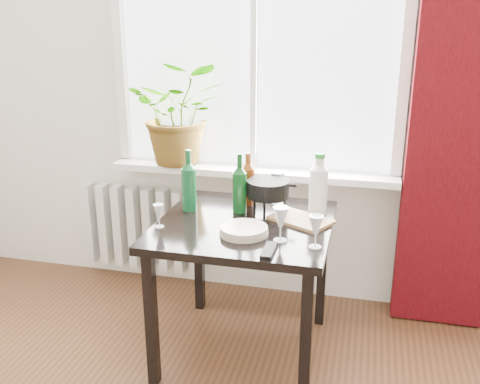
% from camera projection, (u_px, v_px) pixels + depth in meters
% --- Properties ---
extents(window, '(1.72, 0.08, 1.62)m').
position_uv_depth(window, '(255.00, 36.00, 3.02)').
color(window, white).
rests_on(window, ground).
extents(windowsill, '(1.72, 0.20, 0.04)m').
position_uv_depth(windowsill, '(252.00, 171.00, 3.20)').
color(windowsill, white).
rests_on(windowsill, ground).
extents(curtain, '(0.50, 0.12, 2.56)m').
position_uv_depth(curtain, '(462.00, 100.00, 2.77)').
color(curtain, '#340408').
rests_on(curtain, ground).
extents(radiator, '(0.80, 0.10, 0.55)m').
position_uv_depth(radiator, '(142.00, 227.00, 3.54)').
color(radiator, silver).
rests_on(radiator, ground).
extents(table, '(0.85, 0.85, 0.74)m').
position_uv_depth(table, '(245.00, 239.00, 2.68)').
color(table, black).
rests_on(table, ground).
extents(potted_plant, '(0.65, 0.59, 0.62)m').
position_uv_depth(potted_plant, '(180.00, 113.00, 3.21)').
color(potted_plant, '#236B1C').
rests_on(potted_plant, windowsill).
extents(wine_bottle_left, '(0.09, 0.09, 0.33)m').
position_uv_depth(wine_bottle_left, '(189.00, 180.00, 2.76)').
color(wine_bottle_left, '#0D4823').
rests_on(wine_bottle_left, table).
extents(wine_bottle_right, '(0.10, 0.10, 0.31)m').
position_uv_depth(wine_bottle_right, '(240.00, 183.00, 2.74)').
color(wine_bottle_right, '#0B3D14').
rests_on(wine_bottle_right, table).
extents(bottle_amber, '(0.08, 0.08, 0.29)m').
position_uv_depth(bottle_amber, '(248.00, 178.00, 2.85)').
color(bottle_amber, '#6B280B').
rests_on(bottle_amber, table).
extents(cleaning_bottle, '(0.10, 0.10, 0.33)m').
position_uv_depth(cleaning_bottle, '(319.00, 183.00, 2.72)').
color(cleaning_bottle, silver).
rests_on(cleaning_bottle, table).
extents(wineglass_front_right, '(0.09, 0.09, 0.17)m').
position_uv_depth(wineglass_front_right, '(281.00, 224.00, 2.40)').
color(wineglass_front_right, silver).
rests_on(wineglass_front_right, table).
extents(wineglass_far_right, '(0.07, 0.07, 0.15)m').
position_uv_depth(wineglass_far_right, '(316.00, 231.00, 2.33)').
color(wineglass_far_right, silver).
rests_on(wineglass_far_right, table).
extents(wineglass_back_center, '(0.09, 0.09, 0.19)m').
position_uv_depth(wineglass_back_center, '(277.00, 187.00, 2.88)').
color(wineglass_back_center, silver).
rests_on(wineglass_back_center, table).
extents(wineglass_back_left, '(0.08, 0.08, 0.19)m').
position_uv_depth(wineglass_back_left, '(239.00, 186.00, 2.90)').
color(wineglass_back_left, white).
rests_on(wineglass_back_left, table).
extents(wineglass_front_left, '(0.06, 0.06, 0.12)m').
position_uv_depth(wineglass_front_left, '(159.00, 216.00, 2.56)').
color(wineglass_front_left, silver).
rests_on(wineglass_front_left, table).
extents(plate_stack, '(0.25, 0.25, 0.04)m').
position_uv_depth(plate_stack, '(244.00, 230.00, 2.49)').
color(plate_stack, beige).
rests_on(plate_stack, table).
extents(fondue_pot, '(0.32, 0.30, 0.17)m').
position_uv_depth(fondue_pot, '(268.00, 196.00, 2.76)').
color(fondue_pot, black).
rests_on(fondue_pot, table).
extents(tv_remote, '(0.05, 0.16, 0.02)m').
position_uv_depth(tv_remote, '(269.00, 250.00, 2.30)').
color(tv_remote, black).
rests_on(tv_remote, table).
extents(cutting_board, '(0.35, 0.31, 0.02)m').
position_uv_depth(cutting_board, '(301.00, 220.00, 2.65)').
color(cutting_board, '#9A7245').
rests_on(cutting_board, table).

